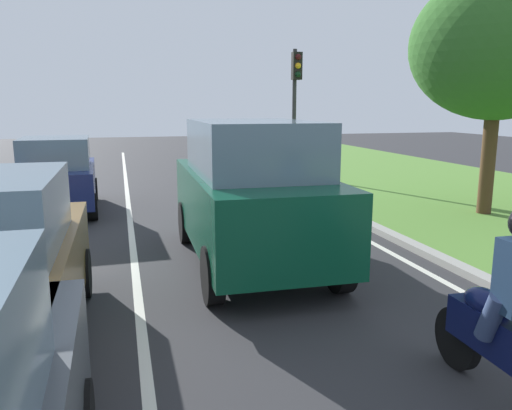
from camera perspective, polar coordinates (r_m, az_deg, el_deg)
ground_plane at (r=12.57m, az=-10.95°, el=-0.53°), size 60.00×60.00×0.00m
lane_line_center at (r=12.54m, az=-14.14°, el=-0.68°), size 0.12×32.00×0.01m
lane_line_right_edge at (r=13.30m, az=4.70°, el=0.29°), size 0.12×32.00×0.01m
grass_verge_right at (r=15.62m, az=21.89°, el=1.25°), size 9.00×48.00×0.06m
curb_right at (r=13.46m, az=6.71°, el=0.63°), size 0.24×48.00×0.12m
car_suv_ahead at (r=7.91m, az=-0.49°, el=1.43°), size 2.03×4.53×2.28m
car_hatchback_far at (r=12.87m, az=-21.46°, el=3.15°), size 1.84×3.76×1.78m
traffic_light_near_right at (r=17.64m, az=4.50°, el=12.84°), size 0.32×0.50×4.37m
tree_roadside_near at (r=12.66m, az=25.67°, el=15.85°), size 3.78×3.78×5.39m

